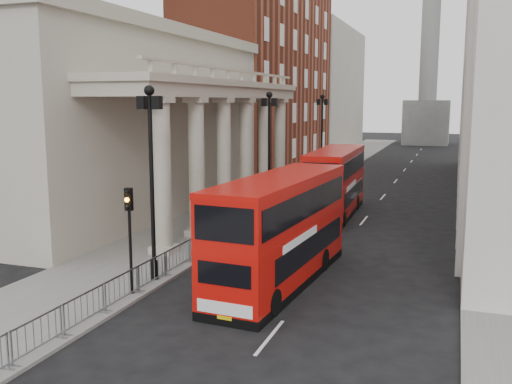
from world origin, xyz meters
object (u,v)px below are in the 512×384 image
traffic_light (129,221)px  bus_near (280,228)px  pedestrian_b (201,200)px  pedestrian_a (204,206)px  lamp_post_south (151,170)px  lamp_post_north (322,132)px  pedestrian_c (236,199)px  bus_far (335,181)px  lamp_post_mid (269,144)px  monument_column (429,55)px

traffic_light → bus_near: 6.34m
traffic_light → pedestrian_b: bearing=105.9°
pedestrian_a → bus_near: bearing=-73.8°
lamp_post_south → lamp_post_north: 32.00m
lamp_post_south → traffic_light: bearing=-87.2°
bus_near → pedestrian_c: bus_near is taller
pedestrian_b → pedestrian_c: 2.52m
pedestrian_c → bus_far: bearing=8.0°
bus_near → lamp_post_mid: bearing=114.1°
traffic_light → pedestrian_a: (-3.32, 14.27, -2.10)m
lamp_post_north → pedestrian_b: 18.25m
lamp_post_south → pedestrian_c: lamp_post_south is taller
monument_column → bus_near: 87.41m
lamp_post_mid → lamp_post_south: bearing=-90.0°
traffic_light → pedestrian_a: bearing=103.1°
traffic_light → bus_near: bearing=35.7°
lamp_post_mid → lamp_post_north: size_ratio=1.00×
lamp_post_south → bus_far: bearing=75.7°
monument_column → pedestrian_c: bearing=-96.9°
bus_far → traffic_light: bearing=-104.2°
pedestrian_b → monument_column: bearing=-115.7°
traffic_light → pedestrian_c: traffic_light is taller
pedestrian_a → lamp_post_mid: bearing=26.9°
pedestrian_c → traffic_light: bearing=-91.4°
traffic_light → pedestrian_b: (-4.79, 16.84, -2.19)m
lamp_post_mid → lamp_post_north: 16.00m
pedestrian_a → lamp_post_south: bearing=-97.7°
traffic_light → lamp_post_north: bearing=90.2°
lamp_post_mid → bus_far: bearing=15.9°
bus_near → monument_column: bearing=93.2°
bus_far → lamp_post_mid: bearing=-165.8°
bus_near → bus_far: bearing=97.2°
lamp_post_mid → pedestrian_c: lamp_post_mid is taller
pedestrian_b → bus_near: bearing=110.0°
bus_near → pedestrian_a: bus_near is taller
bus_far → pedestrian_c: bearing=-164.7°
monument_column → pedestrian_a: bearing=-97.4°
pedestrian_b → pedestrian_c: (2.49, 0.41, 0.12)m
lamp_post_south → pedestrian_c: size_ratio=4.55×
lamp_post_south → traffic_light: lamp_post_south is taller
traffic_light → bus_near: bus_near is taller
lamp_post_mid → bus_far: size_ratio=0.79×
lamp_post_north → pedestrian_a: (-3.22, -19.75, -3.91)m
monument_column → lamp_post_south: bearing=-94.3°
lamp_post_north → bus_far: bearing=-73.4°
bus_far → pedestrian_a: 9.22m
lamp_post_mid → lamp_post_north: same height
lamp_post_mid → traffic_light: size_ratio=1.93×
lamp_post_mid → pedestrian_b: size_ratio=5.21×
monument_column → traffic_light: monument_column is taller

